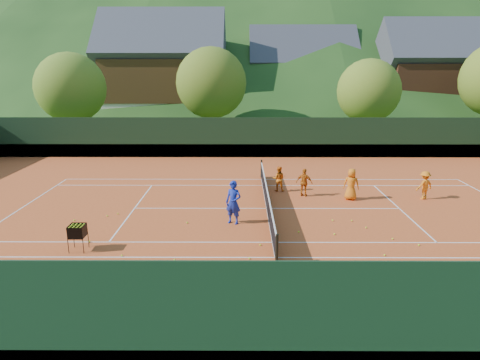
{
  "coord_description": "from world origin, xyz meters",
  "views": [
    {
      "loc": [
        -1.21,
        -19.59,
        6.67
      ],
      "look_at": [
        -1.3,
        0.0,
        1.44
      ],
      "focal_mm": 32.0,
      "sensor_mm": 36.0,
      "label": 1
    }
  ],
  "objects_px": {
    "student_d": "(424,185)",
    "tennis_net": "(267,199)",
    "student_c": "(351,184)",
    "student_b": "(304,182)",
    "student_a": "(279,179)",
    "chalet_right": "(430,79)",
    "coach": "(233,202)",
    "chalet_left": "(164,76)",
    "chalet_mid": "(301,80)",
    "ball_hopper": "(77,232)"
  },
  "relations": [
    {
      "from": "ball_hopper",
      "to": "chalet_right",
      "type": "relative_size",
      "value": 0.08
    },
    {
      "from": "student_a",
      "to": "tennis_net",
      "type": "relative_size",
      "value": 0.11
    },
    {
      "from": "student_c",
      "to": "chalet_left",
      "type": "height_order",
      "value": "chalet_left"
    },
    {
      "from": "student_d",
      "to": "ball_hopper",
      "type": "xyz_separation_m",
      "value": [
        -15.46,
        -6.46,
        0.01
      ]
    },
    {
      "from": "student_c",
      "to": "chalet_right",
      "type": "xyz_separation_m",
      "value": [
        15.62,
        28.56,
        4.42
      ]
    },
    {
      "from": "chalet_left",
      "to": "chalet_mid",
      "type": "relative_size",
      "value": 1.09
    },
    {
      "from": "ball_hopper",
      "to": "coach",
      "type": "bearing_deg",
      "value": 26.63
    },
    {
      "from": "student_a",
      "to": "student_d",
      "type": "xyz_separation_m",
      "value": [
        7.38,
        -1.42,
        0.04
      ]
    },
    {
      "from": "student_a",
      "to": "ball_hopper",
      "type": "bearing_deg",
      "value": 51.77
    },
    {
      "from": "student_c",
      "to": "ball_hopper",
      "type": "bearing_deg",
      "value": 46.18
    },
    {
      "from": "chalet_left",
      "to": "chalet_mid",
      "type": "distance_m",
      "value": 16.51
    },
    {
      "from": "chalet_left",
      "to": "chalet_mid",
      "type": "height_order",
      "value": "chalet_left"
    },
    {
      "from": "student_c",
      "to": "student_b",
      "type": "bearing_deg",
      "value": 2.77
    },
    {
      "from": "student_b",
      "to": "student_a",
      "type": "bearing_deg",
      "value": -13.37
    },
    {
      "from": "chalet_mid",
      "to": "chalet_right",
      "type": "xyz_separation_m",
      "value": [
        14.0,
        -4.0,
        0.27
      ]
    },
    {
      "from": "coach",
      "to": "student_c",
      "type": "xyz_separation_m",
      "value": [
        5.96,
        3.46,
        -0.14
      ]
    },
    {
      "from": "ball_hopper",
      "to": "chalet_right",
      "type": "height_order",
      "value": "chalet_right"
    },
    {
      "from": "student_a",
      "to": "student_b",
      "type": "height_order",
      "value": "student_b"
    },
    {
      "from": "tennis_net",
      "to": "student_b",
      "type": "bearing_deg",
      "value": 44.77
    },
    {
      "from": "student_d",
      "to": "student_c",
      "type": "bearing_deg",
      "value": -19.76
    },
    {
      "from": "student_a",
      "to": "chalet_mid",
      "type": "height_order",
      "value": "chalet_mid"
    },
    {
      "from": "coach",
      "to": "chalet_left",
      "type": "xyz_separation_m",
      "value": [
        -8.43,
        32.02,
        4.67
      ]
    },
    {
      "from": "student_b",
      "to": "student_c",
      "type": "relative_size",
      "value": 0.91
    },
    {
      "from": "chalet_right",
      "to": "tennis_net",
      "type": "bearing_deg",
      "value": -123.69
    },
    {
      "from": "student_d",
      "to": "tennis_net",
      "type": "xyz_separation_m",
      "value": [
        -8.18,
        -1.58,
        -0.24
      ]
    },
    {
      "from": "coach",
      "to": "tennis_net",
      "type": "height_order",
      "value": "coach"
    },
    {
      "from": "coach",
      "to": "student_a",
      "type": "bearing_deg",
      "value": 88.03
    },
    {
      "from": "coach",
      "to": "chalet_right",
      "type": "distance_m",
      "value": 38.85
    },
    {
      "from": "student_d",
      "to": "chalet_right",
      "type": "xyz_separation_m",
      "value": [
        11.82,
        28.42,
        4.5
      ]
    },
    {
      "from": "student_b",
      "to": "ball_hopper",
      "type": "height_order",
      "value": "student_b"
    },
    {
      "from": "chalet_left",
      "to": "student_d",
      "type": "bearing_deg",
      "value": -57.39
    },
    {
      "from": "student_b",
      "to": "chalet_right",
      "type": "bearing_deg",
      "value": -99.49
    },
    {
      "from": "coach",
      "to": "student_d",
      "type": "bearing_deg",
      "value": 43.59
    },
    {
      "from": "student_d",
      "to": "tennis_net",
      "type": "bearing_deg",
      "value": -10.93
    },
    {
      "from": "chalet_left",
      "to": "student_b",
      "type": "bearing_deg",
      "value": -66.64
    },
    {
      "from": "student_a",
      "to": "chalet_right",
      "type": "height_order",
      "value": "chalet_right"
    },
    {
      "from": "student_c",
      "to": "chalet_left",
      "type": "distance_m",
      "value": 32.34
    },
    {
      "from": "coach",
      "to": "chalet_right",
      "type": "xyz_separation_m",
      "value": [
        21.57,
        32.02,
        4.28
      ]
    },
    {
      "from": "chalet_right",
      "to": "ball_hopper",
      "type": "bearing_deg",
      "value": -128.03
    },
    {
      "from": "student_a",
      "to": "chalet_mid",
      "type": "relative_size",
      "value": 0.11
    },
    {
      "from": "student_a",
      "to": "student_b",
      "type": "bearing_deg",
      "value": 150.93
    },
    {
      "from": "ball_hopper",
      "to": "chalet_right",
      "type": "xyz_separation_m",
      "value": [
        27.28,
        34.89,
        4.49
      ]
    },
    {
      "from": "chalet_mid",
      "to": "ball_hopper",
      "type": "bearing_deg",
      "value": -108.86
    },
    {
      "from": "student_a",
      "to": "chalet_right",
      "type": "distance_m",
      "value": 33.44
    },
    {
      "from": "student_b",
      "to": "chalet_left",
      "type": "xyz_separation_m",
      "value": [
        -12.07,
        27.94,
        4.89
      ]
    },
    {
      "from": "coach",
      "to": "student_d",
      "type": "distance_m",
      "value": 10.4
    },
    {
      "from": "student_c",
      "to": "chalet_left",
      "type": "relative_size",
      "value": 0.12
    },
    {
      "from": "chalet_left",
      "to": "student_a",
      "type": "bearing_deg",
      "value": -68.2
    },
    {
      "from": "coach",
      "to": "student_b",
      "type": "xyz_separation_m",
      "value": [
        3.65,
        4.08,
        -0.22
      ]
    },
    {
      "from": "student_d",
      "to": "chalet_left",
      "type": "relative_size",
      "value": 0.11
    }
  ]
}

